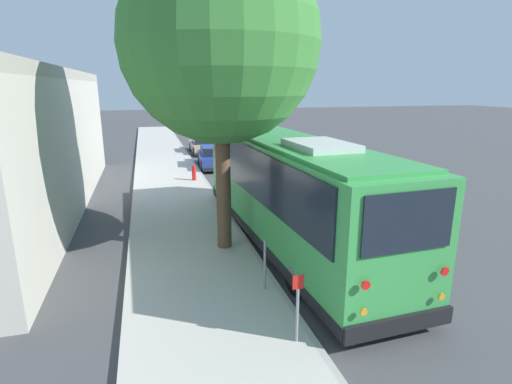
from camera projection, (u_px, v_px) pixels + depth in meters
The scene contains 12 objects.
ground_plane at pixel (311, 253), 12.13m from camera, with size 160.00×160.00×0.00m, color #474749.
sidewalk_slab at pixel (193, 265), 11.19m from camera, with size 80.00×3.57×0.15m, color beige.
curb_strip at pixel (256, 257), 11.67m from camera, with size 80.00×0.14×0.15m, color #AAA69D.
shuttle_bus at pixel (289, 186), 12.51m from camera, with size 11.48×3.17×3.54m.
parked_sedan_blue at pixel (213, 157), 24.89m from camera, with size 4.34×1.90×1.33m.
parked_sedan_tan at pixel (203, 145), 30.36m from camera, with size 4.29×1.82×1.27m.
street_tree at pixel (219, 29), 10.84m from camera, with size 5.47×5.47×9.46m.
sign_post_near at pixel (297, 308), 7.54m from camera, with size 0.06×0.22×1.39m.
sign_post_far at pixel (265, 265), 9.56m from camera, with size 0.06×0.06×1.25m.
fire_hydrant at pixel (194, 173), 20.85m from camera, with size 0.22×0.22×0.81m.
lane_stripe_mid at pixel (404, 252), 12.25m from camera, with size 2.40×0.14×0.01m, color silver.
lane_stripe_ahead at pixel (322, 200), 17.84m from camera, with size 2.40×0.14×0.01m, color silver.
Camera 1 is at (-10.40, 4.61, 4.92)m, focal length 28.00 mm.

